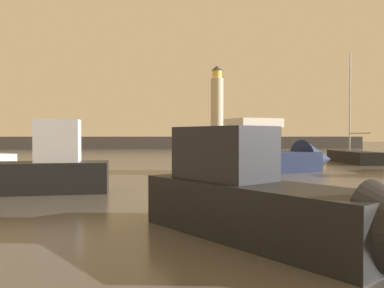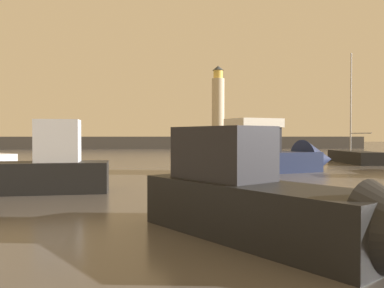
{
  "view_description": "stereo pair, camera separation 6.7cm",
  "coord_description": "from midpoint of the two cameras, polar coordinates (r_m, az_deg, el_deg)",
  "views": [
    {
      "loc": [
        -3.15,
        -1.14,
        2.3
      ],
      "look_at": [
        -1.39,
        16.9,
        1.92
      ],
      "focal_mm": 37.07,
      "sensor_mm": 36.0,
      "label": 1
    },
    {
      "loc": [
        -3.08,
        -1.15,
        2.3
      ],
      "look_at": [
        -1.39,
        16.9,
        1.92
      ],
      "focal_mm": 37.07,
      "sensor_mm": 36.0,
      "label": 2
    }
  ],
  "objects": [
    {
      "name": "ground_plane",
      "position": [
        36.37,
        -0.64,
        -2.43
      ],
      "size": [
        220.0,
        220.0,
        0.0
      ],
      "primitive_type": "plane",
      "color": "#4C4742"
    },
    {
      "name": "breakwater",
      "position": [
        71.26,
        -3.06,
        0.21
      ],
      "size": [
        69.16,
        5.71,
        2.14
      ],
      "primitive_type": "cube",
      "color": "#423F3D",
      "rests_on": "ground_plane"
    },
    {
      "name": "lighthouse",
      "position": [
        72.34,
        3.58,
        5.89
      ],
      "size": [
        2.26,
        2.26,
        12.84
      ],
      "color": "beige",
      "rests_on": "breakwater"
    },
    {
      "name": "motorboat_1",
      "position": [
        17.31,
        -23.51,
        -3.61
      ],
      "size": [
        6.96,
        2.22,
        3.13
      ],
      "color": "black",
      "rests_on": "ground_plane"
    },
    {
      "name": "motorboat_4",
      "position": [
        25.94,
        12.22,
        -1.6
      ],
      "size": [
        9.62,
        5.47,
        3.99
      ],
      "color": "#1E284C",
      "rests_on": "ground_plane"
    },
    {
      "name": "motorboat_5",
      "position": [
        8.64,
        11.77,
        -8.37
      ],
      "size": [
        5.48,
        6.99,
        2.71
      ],
      "color": "black",
      "rests_on": "ground_plane"
    },
    {
      "name": "sailboat_moored",
      "position": [
        36.1,
        22.09,
        -1.66
      ],
      "size": [
        2.18,
        6.51,
        9.37
      ],
      "color": "black",
      "rests_on": "ground_plane"
    },
    {
      "name": "mooring_buoy",
      "position": [
        14.96,
        7.58,
        -5.97
      ],
      "size": [
        0.87,
        0.87,
        0.87
      ],
      "primitive_type": "sphere",
      "color": "red",
      "rests_on": "ground_plane"
    }
  ]
}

